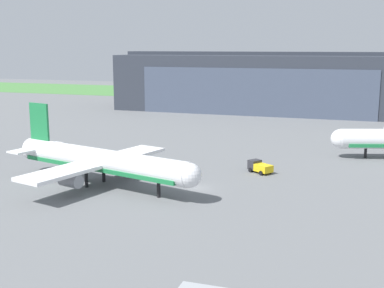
# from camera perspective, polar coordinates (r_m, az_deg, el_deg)

# --- Properties ---
(ground_plane) EXTENTS (440.00, 440.00, 0.00)m
(ground_plane) POSITION_cam_1_polar(r_m,az_deg,el_deg) (82.04, 0.61, -4.95)
(ground_plane) COLOR slate
(grass_field_strip) EXTENTS (440.00, 56.00, 0.08)m
(grass_field_strip) POSITION_cam_1_polar(r_m,az_deg,el_deg) (237.97, 12.69, 5.31)
(grass_field_strip) COLOR #4A8441
(grass_field_strip) RESTS_ON ground_plane
(maintenance_hangar) EXTENTS (100.96, 32.09, 20.59)m
(maintenance_hangar) POSITION_cam_1_polar(r_m,az_deg,el_deg) (180.87, 8.00, 6.87)
(maintenance_hangar) COLOR #2D333D
(maintenance_hangar) RESTS_ON ground_plane
(airliner_near_left) EXTENTS (36.82, 29.70, 12.69)m
(airliner_near_left) POSITION_cam_1_polar(r_m,az_deg,el_deg) (83.50, -10.23, -1.93)
(airliner_near_left) COLOR white
(airliner_near_left) RESTS_ON ground_plane
(fuel_bowser) EXTENTS (5.02, 4.45, 2.11)m
(fuel_bowser) POSITION_cam_1_polar(r_m,az_deg,el_deg) (92.14, 7.64, -2.56)
(fuel_bowser) COLOR #2D2D33
(fuel_bowser) RESTS_ON ground_plane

